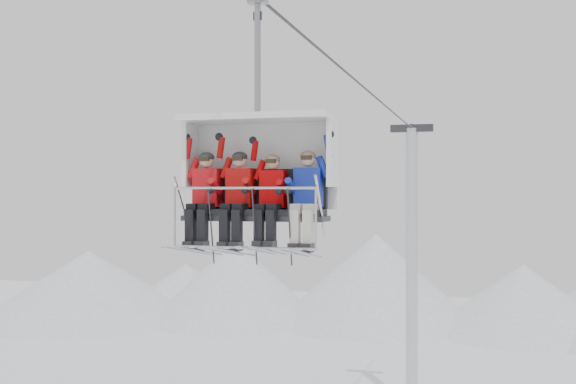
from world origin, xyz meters
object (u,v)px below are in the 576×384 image
(skier_far_right, at_px, (307,196))
(chairlift_carrier, at_px, (260,166))
(lift_tower_right, at_px, (412,287))
(skier_center_left, at_px, (238,196))
(skier_far_left, at_px, (205,195))
(skier_center_right, at_px, (271,197))

(skier_far_right, bearing_deg, chairlift_carrier, 159.91)
(lift_tower_right, relative_size, skier_center_left, 7.99)
(lift_tower_right, distance_m, skier_far_right, 24.38)
(chairlift_carrier, height_order, skier_far_right, chairlift_carrier)
(lift_tower_right, bearing_deg, skier_far_left, -91.93)
(skier_far_left, relative_size, skier_center_left, 1.00)
(chairlift_carrier, relative_size, skier_center_left, 2.36)
(skier_center_left, distance_m, skier_far_right, 1.09)
(skier_far_left, bearing_deg, skier_center_right, -0.36)
(skier_far_left, xyz_separation_m, skier_center_left, (0.55, 0.00, 0.00))
(chairlift_carrier, xyz_separation_m, skier_far_left, (-0.81, -0.30, -0.47))
(skier_far_left, bearing_deg, skier_center_left, 0.00)
(skier_far_left, distance_m, skier_center_left, 0.55)
(lift_tower_right, height_order, skier_far_left, lift_tower_right)
(lift_tower_right, height_order, chairlift_carrier, lift_tower_right)
(lift_tower_right, bearing_deg, skier_far_right, -88.01)
(skier_center_left, xyz_separation_m, skier_center_right, (0.54, -0.01, -0.02))
(skier_far_left, distance_m, skier_far_right, 1.64)
(skier_far_right, bearing_deg, skier_center_left, 180.00)
(lift_tower_right, height_order, skier_center_right, lift_tower_right)
(lift_tower_right, distance_m, skier_center_left, 24.36)
(skier_far_left, xyz_separation_m, skier_far_right, (1.64, 0.00, 0.00))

